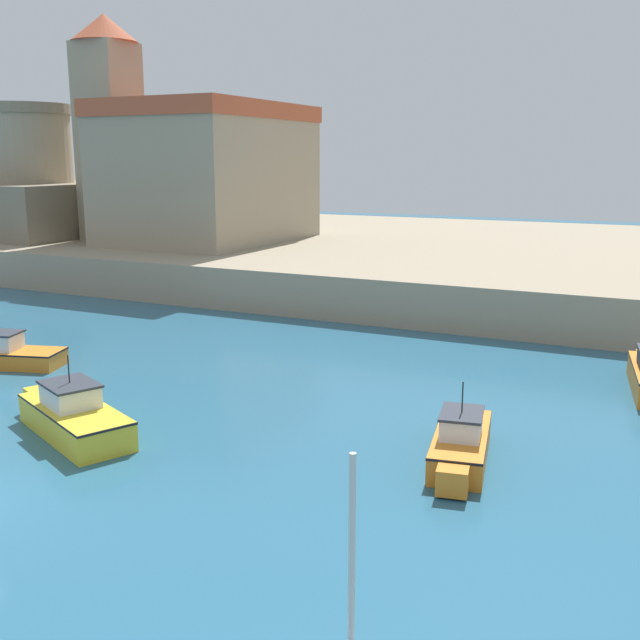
{
  "coord_description": "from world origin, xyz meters",
  "views": [
    {
      "loc": [
        16.4,
        -11.03,
        8.67
      ],
      "look_at": [
        2.98,
        16.47,
        2.0
      ],
      "focal_mm": 42.0,
      "sensor_mm": 36.0,
      "label": 1
    }
  ],
  "objects": [
    {
      "name": "quay_seawall",
      "position": [
        0.0,
        44.57,
        1.23
      ],
      "size": [
        120.0,
        40.0,
        2.46
      ],
      "primitive_type": "cube",
      "color": "gray",
      "rests_on": "ground"
    },
    {
      "name": "motorboat_orange_1",
      "position": [
        -9.26,
        10.6,
        0.52
      ],
      "size": [
        5.84,
        3.09,
        2.36
      ],
      "color": "orange",
      "rests_on": "ground"
    },
    {
      "name": "motorboat_yellow_2",
      "position": [
        -0.62,
        5.85,
        0.63
      ],
      "size": [
        5.95,
        3.8,
        2.6
      ],
      "color": "yellow",
      "rests_on": "ground"
    },
    {
      "name": "motorboat_orange_4",
      "position": [
        11.12,
        9.12,
        0.56
      ],
      "size": [
        2.29,
        5.18,
        2.43
      ],
      "color": "orange",
      "rests_on": "ground"
    },
    {
      "name": "church",
      "position": [
        -16.99,
        36.24,
        8.02
      ],
      "size": [
        15.45,
        15.38,
        16.5
      ],
      "color": "gray",
      "rests_on": "quay_seawall"
    },
    {
      "name": "fortress",
      "position": [
        -32.0,
        34.09,
        5.91
      ],
      "size": [
        12.79,
        12.79,
        10.35
      ],
      "color": "gray",
      "rests_on": "quay_seawall"
    }
  ]
}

